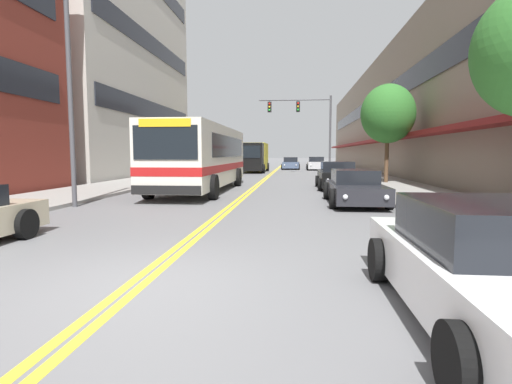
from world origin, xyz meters
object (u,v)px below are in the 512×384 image
Objects in this scene: car_silver_parked_right_mid at (316,164)px; car_navy_parked_left_near at (218,168)px; box_truck at (254,157)px; car_beige_moving_second at (292,162)px; car_charcoal_parked_right_end at (355,188)px; street_lamp_left_near at (76,47)px; fire_hydrant at (378,181)px; street_tree_right_mid at (388,114)px; city_bus at (202,155)px; car_slate_blue_moving_lead at (291,164)px; car_black_parked_right_far at (337,176)px; traffic_signal_mast at (306,118)px; car_white_parked_right_foreground at (497,269)px.

car_navy_parked_left_near is at bearing -127.38° from car_silver_parked_right_mid.
car_silver_parked_right_mid is at bearing 40.61° from box_truck.
car_charcoal_parked_right_end is at bearing -86.26° from car_beige_moving_second.
fire_hydrant is at bearing 28.58° from street_lamp_left_near.
street_tree_right_mid is (3.06, -20.54, 3.44)m from car_silver_parked_right_mid.
city_bus is at bearing -96.19° from car_beige_moving_second.
city_bus reaches higher than car_slate_blue_moving_lead.
traffic_signal_mast is at bearing 94.66° from car_black_parked_right_far.
box_truck reaches higher than car_beige_moving_second.
car_silver_parked_right_mid is at bearing 89.80° from car_charcoal_parked_right_end.
car_slate_blue_moving_lead is 8.23m from box_truck.
car_slate_blue_moving_lead is at bearing 98.15° from traffic_signal_mast.
street_lamp_left_near is 16.91m from street_tree_right_mid.
car_white_parked_right_foreground is 10.33m from car_charcoal_parked_right_end.
car_black_parked_right_far is 0.47× the size of street_lamp_left_near.
car_silver_parked_right_mid is 8.39m from box_truck.
street_lamp_left_near is (-6.67, -42.99, 4.68)m from car_beige_moving_second.
traffic_signal_mast is at bearing 72.49° from city_bus.
car_navy_parked_left_near is 0.65× the size of traffic_signal_mast.
car_beige_moving_second is at bearing 77.92° from box_truck.
car_slate_blue_moving_lead is at bearing 93.69° from car_white_parked_right_foreground.
car_charcoal_parked_right_end is 1.04× the size of car_beige_moving_second.
street_lamp_left_near is (-9.35, -1.86, 4.70)m from car_charcoal_parked_right_end.
car_charcoal_parked_right_end is at bearing -90.01° from car_black_parked_right_far.
car_charcoal_parked_right_end is (-0.00, -6.19, -0.07)m from car_black_parked_right_far.
street_lamp_left_near reaches higher than city_bus.
city_bus is 8.10m from car_charcoal_parked_right_end.
car_black_parked_right_far reaches higher than car_charcoal_parked_right_end.
car_navy_parked_left_near is at bearing 106.72° from car_white_parked_right_foreground.
fire_hydrant is at bearing -2.31° from city_bus.
fire_hydrant is (4.36, -27.84, -0.07)m from car_slate_blue_moving_lead.
box_truck is at bearing 100.11° from car_white_parked_right_foreground.
street_lamp_left_near is (-0.68, -20.36, 4.71)m from car_navy_parked_left_near.
car_black_parked_right_far is 5.71m from street_tree_right_mid.
box_truck is 1.10× the size of traffic_signal_mast.
car_beige_moving_second is at bearing 83.81° from city_bus.
car_white_parked_right_foreground is 51.53m from car_beige_moving_second.
car_slate_blue_moving_lead is at bearing 78.93° from street_lamp_left_near.
car_silver_parked_right_mid is 3.45m from car_slate_blue_moving_lead.
car_slate_blue_moving_lead is at bearing 66.19° from car_navy_parked_left_near.
car_black_parked_right_far is at bearing 128.14° from fire_hydrant.
box_truck is at bearing 111.03° from fire_hydrant.
street_tree_right_mid is (4.42, -12.14, -0.83)m from traffic_signal_mast.
traffic_signal_mast is at bearing 93.32° from car_charcoal_parked_right_end.
street_lamp_left_near reaches higher than fire_hydrant.
car_silver_parked_right_mid is 11.48m from car_beige_moving_second.
street_tree_right_mid is (3.17, 19.79, 3.51)m from car_white_parked_right_foreground.
car_slate_blue_moving_lead is at bearing 94.90° from car_charcoal_parked_right_end.
traffic_signal_mast is (-1.36, -8.39, 4.27)m from car_silver_parked_right_mid.
car_navy_parked_left_near is 20.91m from street_lamp_left_near.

